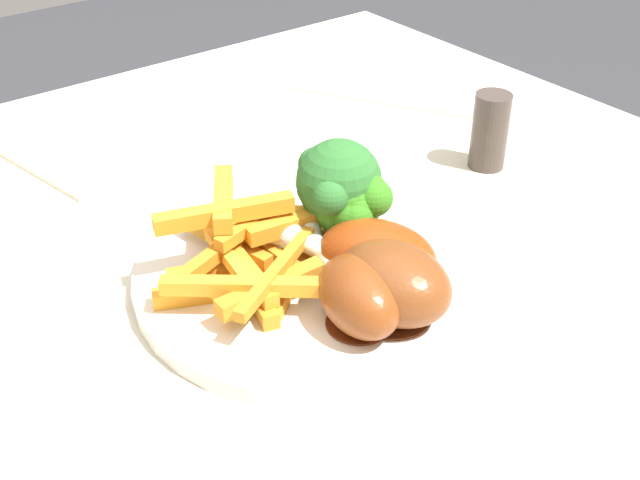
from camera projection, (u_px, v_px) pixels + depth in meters
dining_table at (244, 450)px, 0.58m from camera, size 0.92×0.83×0.74m
dinner_plate at (320, 272)px, 0.54m from camera, size 0.25×0.25×0.01m
broccoli_floret_front at (352, 203)px, 0.53m from camera, size 0.05×0.05×0.06m
broccoli_floret_middle at (338, 184)px, 0.54m from camera, size 0.06×0.06×0.08m
broccoli_floret_back at (346, 180)px, 0.56m from camera, size 0.04×0.04×0.06m
carrot_fries_pile at (250, 254)px, 0.52m from camera, size 0.14×0.14×0.05m
chicken_drumstick_near at (370, 255)px, 0.51m from camera, size 0.09×0.13×0.04m
chicken_drumstick_far at (355, 291)px, 0.48m from camera, size 0.06×0.12×0.04m
chicken_drumstick_extra at (387, 281)px, 0.49m from camera, size 0.07×0.13×0.05m
fork at (385, 101)px, 0.78m from camera, size 0.11×0.17×0.00m
napkin at (114, 137)px, 0.72m from camera, size 0.19×0.17×0.00m
pepper_shaker at (490, 131)px, 0.66m from camera, size 0.03×0.03×0.06m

